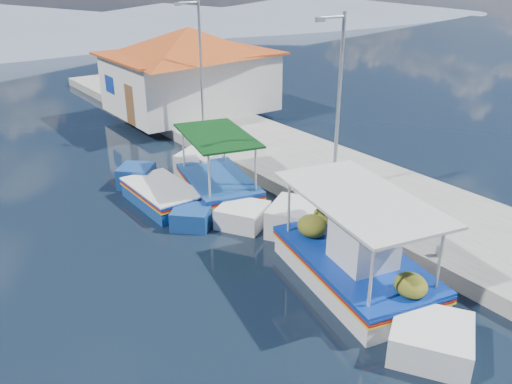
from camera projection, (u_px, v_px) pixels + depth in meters
ground at (262, 267)px, 14.51m from camera, size 160.00×160.00×0.00m
quay at (290, 159)px, 22.04m from camera, size 5.00×44.00×0.50m
bollards at (261, 165)px, 20.20m from camera, size 0.20×17.20×0.30m
main_caique at (351, 264)px, 13.66m from camera, size 3.61×8.29×2.79m
caique_green_canopy at (217, 186)px, 18.91m from camera, size 3.14×6.87×2.64m
caique_blue_hull at (162, 197)px, 18.31m from camera, size 1.79×5.88×1.05m
harbor_building at (190, 68)px, 27.90m from camera, size 10.49×10.49×4.40m
lamp_post_near at (337, 97)px, 16.88m from camera, size 1.21×0.14×6.00m
lamp_post_far at (199, 60)px, 23.58m from camera, size 1.21×0.14×6.00m
mountain_ridge at (17, 22)px, 58.91m from camera, size 171.40×96.00×5.50m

